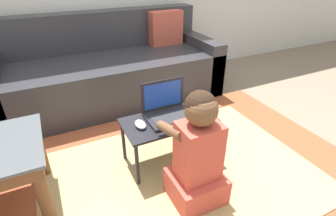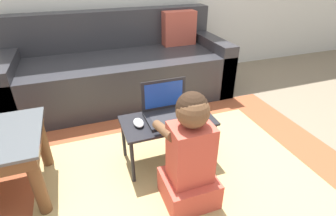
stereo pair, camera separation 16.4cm
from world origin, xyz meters
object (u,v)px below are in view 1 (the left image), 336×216
object	(u,v)px
laptop_desk	(169,125)
computer_mouse	(140,124)
couch	(111,71)
person_seated	(197,155)
laptop	(168,112)

from	to	relation	value
laptop_desk	computer_mouse	distance (m)	0.21
couch	laptop_desk	size ratio (longest dim) A/B	3.47
person_seated	couch	bearing A→B (deg)	92.82
laptop_desk	person_seated	bearing A→B (deg)	-91.45
couch	person_seated	size ratio (longest dim) A/B	2.99
laptop	person_seated	size ratio (longest dim) A/B	0.44
couch	computer_mouse	distance (m)	1.18
couch	laptop_desk	bearing A→B (deg)	-85.78
laptop_desk	computer_mouse	world-z (taller)	computer_mouse
couch	person_seated	distance (m)	1.56
couch	computer_mouse	world-z (taller)	couch
computer_mouse	person_seated	size ratio (longest dim) A/B	0.15
computer_mouse	laptop	bearing A→B (deg)	8.68
computer_mouse	person_seated	world-z (taller)	person_seated
computer_mouse	person_seated	xyz separation A→B (m)	(0.19, -0.39, -0.03)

